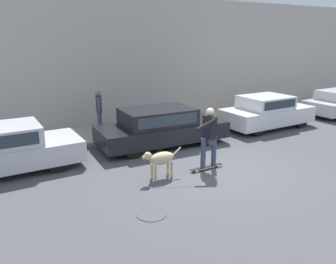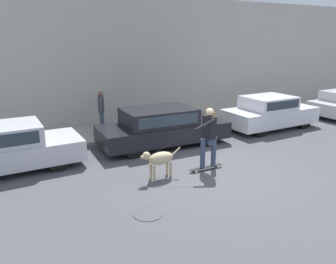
% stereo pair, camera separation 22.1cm
% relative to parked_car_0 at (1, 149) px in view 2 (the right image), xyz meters
% --- Properties ---
extents(ground_plane, '(36.00, 36.00, 0.00)m').
position_rel_parked_car_0_xyz_m(ground_plane, '(5.35, -2.63, -0.65)').
color(ground_plane, '#47474C').
extents(back_wall, '(32.00, 0.30, 5.32)m').
position_rel_parked_car_0_xyz_m(back_wall, '(5.35, 3.50, 2.01)').
color(back_wall, '#ADA89E').
rests_on(back_wall, ground_plane).
extents(sidewalk_curb, '(30.00, 2.29, 0.13)m').
position_rel_parked_car_0_xyz_m(sidewalk_curb, '(5.35, 2.19, -0.58)').
color(sidewalk_curb, '#A39E93').
rests_on(sidewalk_curb, ground_plane).
extents(parked_car_0, '(4.29, 1.91, 1.32)m').
position_rel_parked_car_0_xyz_m(parked_car_0, '(0.00, 0.00, 0.00)').
color(parked_car_0, black).
rests_on(parked_car_0, ground_plane).
extents(parked_car_1, '(4.50, 1.87, 1.32)m').
position_rel_parked_car_0_xyz_m(parked_car_1, '(5.01, 0.00, -0.00)').
color(parked_car_1, black).
rests_on(parked_car_1, ground_plane).
extents(parked_car_2, '(3.97, 1.81, 1.34)m').
position_rel_parked_car_0_xyz_m(parked_car_2, '(9.96, 0.00, -0.00)').
color(parked_car_2, black).
rests_on(parked_car_2, ground_plane).
extents(dog, '(1.20, 0.39, 0.81)m').
position_rel_parked_car_0_xyz_m(dog, '(3.69, -2.48, -0.10)').
color(dog, tan).
rests_on(dog, ground_plane).
extents(skateboarder, '(2.35, 0.59, 1.79)m').
position_rel_parked_car_0_xyz_m(skateboarder, '(5.16, -2.57, 0.37)').
color(skateboarder, beige).
rests_on(skateboarder, ground_plane).
extents(pedestrian_with_bag, '(0.34, 0.72, 1.59)m').
position_rel_parked_car_0_xyz_m(pedestrian_with_bag, '(3.51, 2.17, 0.35)').
color(pedestrian_with_bag, '#3D4760').
rests_on(pedestrian_with_bag, sidewalk_curb).
extents(manhole_cover, '(0.66, 0.66, 0.01)m').
position_rel_parked_car_0_xyz_m(manhole_cover, '(2.66, -4.04, -0.64)').
color(manhole_cover, '#38383D').
rests_on(manhole_cover, ground_plane).
extents(fire_hydrant, '(0.18, 0.18, 0.80)m').
position_rel_parked_car_0_xyz_m(fire_hydrant, '(7.67, 0.79, -0.23)').
color(fire_hydrant, gold).
rests_on(fire_hydrant, ground_plane).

